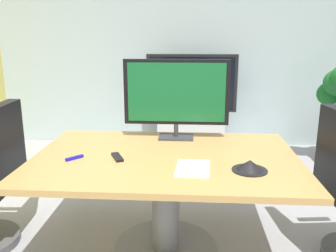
# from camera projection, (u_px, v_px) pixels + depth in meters

# --- Properties ---
(wall_back_glass_partition) EXTENTS (5.24, 0.10, 2.79)m
(wall_back_glass_partition) POSITION_uv_depth(u_px,v_px,m) (180.00, 47.00, 5.01)
(wall_back_glass_partition) COLOR #9EB2B7
(wall_back_glass_partition) RESTS_ON ground
(conference_table) EXTENTS (1.84, 1.25, 0.74)m
(conference_table) POSITION_uv_depth(u_px,v_px,m) (166.00, 180.00, 2.55)
(conference_table) COLOR #B2894C
(conference_table) RESTS_ON ground
(tv_monitor) EXTENTS (0.84, 0.18, 0.64)m
(tv_monitor) POSITION_uv_depth(u_px,v_px,m) (176.00, 94.00, 2.85)
(tv_monitor) COLOR #333338
(tv_monitor) RESTS_ON conference_table
(wall_display_unit) EXTENTS (1.20, 0.36, 1.31)m
(wall_display_unit) POSITION_uv_depth(u_px,v_px,m) (191.00, 119.00, 4.89)
(wall_display_unit) COLOR #B7BABC
(wall_display_unit) RESTS_ON ground
(conference_phone) EXTENTS (0.22, 0.22, 0.07)m
(conference_phone) POSITION_uv_depth(u_px,v_px,m) (250.00, 166.00, 2.22)
(conference_phone) COLOR black
(conference_phone) RESTS_ON conference_table
(remote_control) EXTENTS (0.12, 0.18, 0.02)m
(remote_control) POSITION_uv_depth(u_px,v_px,m) (117.00, 157.00, 2.45)
(remote_control) COLOR black
(remote_control) RESTS_ON conference_table
(whiteboard_marker) EXTENTS (0.10, 0.11, 0.02)m
(whiteboard_marker) POSITION_uv_depth(u_px,v_px,m) (75.00, 158.00, 2.43)
(whiteboard_marker) COLOR #1919A5
(whiteboard_marker) RESTS_ON conference_table
(paper_notepad) EXTENTS (0.23, 0.31, 0.01)m
(paper_notepad) POSITION_uv_depth(u_px,v_px,m) (193.00, 168.00, 2.26)
(paper_notepad) COLOR white
(paper_notepad) RESTS_ON conference_table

